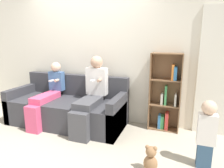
% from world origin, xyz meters
% --- Properties ---
extents(ground_plane, '(14.00, 14.00, 0.00)m').
position_xyz_m(ground_plane, '(0.00, 0.00, 0.00)').
color(ground_plane, '#B2A893').
extents(back_wall, '(10.00, 0.06, 2.55)m').
position_xyz_m(back_wall, '(0.00, 1.03, 1.27)').
color(back_wall, silver).
rests_on(back_wall, ground_plane).
extents(curtain_panel, '(0.59, 0.04, 2.08)m').
position_xyz_m(curtain_panel, '(2.28, 0.98, 1.04)').
color(curtain_panel, silver).
rests_on(curtain_panel, ground_plane).
extents(couch, '(2.16, 0.90, 0.88)m').
position_xyz_m(couch, '(-0.23, 0.55, 0.29)').
color(couch, '#38383D').
rests_on(couch, ground_plane).
extents(adult_seated, '(0.37, 0.89, 1.28)m').
position_xyz_m(adult_seated, '(0.30, 0.46, 0.66)').
color(adult_seated, '#47474C').
rests_on(adult_seated, ground_plane).
extents(child_seated, '(0.29, 0.89, 1.13)m').
position_xyz_m(child_seated, '(-0.57, 0.42, 0.58)').
color(child_seated, '#DB4C75').
rests_on(child_seated, ground_plane).
extents(toddler_standing, '(0.21, 0.17, 0.86)m').
position_xyz_m(toddler_standing, '(2.08, -0.05, 0.46)').
color(toddler_standing, '#335170').
rests_on(toddler_standing, ground_plane).
extents(bookshelf, '(0.52, 0.24, 1.34)m').
position_xyz_m(bookshelf, '(1.52, 0.90, 0.61)').
color(bookshelf, brown).
rests_on(bookshelf, ground_plane).
extents(teddy_bear, '(0.17, 0.14, 0.34)m').
position_xyz_m(teddy_bear, '(1.47, -0.37, 0.16)').
color(teddy_bear, '#936B47').
rests_on(teddy_bear, ground_plane).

